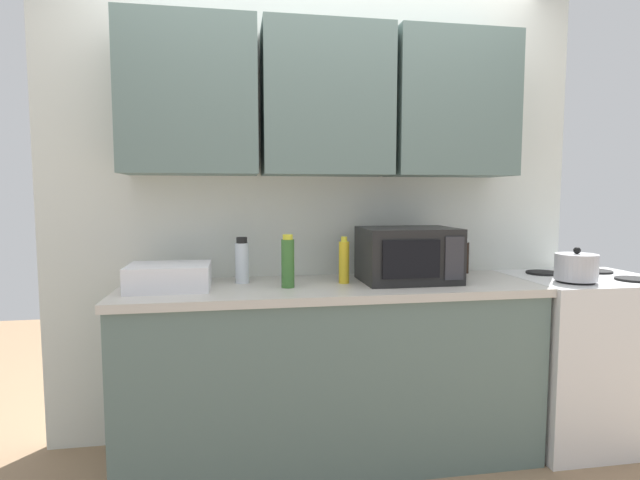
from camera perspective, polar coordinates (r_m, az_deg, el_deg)
wall_back_with_cabinets at (r=2.72m, az=0.31°, el=9.86°), size 2.95×0.38×2.60m
counter_run at (r=2.63m, az=1.22°, el=-14.73°), size 2.08×0.63×0.90m
stove_range at (r=3.19m, az=27.84°, el=-11.73°), size 0.76×0.64×0.91m
kettle at (r=2.88m, az=27.30°, el=-2.75°), size 0.21×0.21×0.17m
microwave at (r=2.62m, az=10.03°, el=-1.67°), size 0.48×0.37×0.28m
dish_rack at (r=2.48m, az=-16.87°, el=-4.05°), size 0.38×0.30×0.12m
bottle_yellow_mustard at (r=2.53m, az=2.76°, el=-2.48°), size 0.05×0.05×0.24m
bottle_green_oil at (r=2.41m, az=-3.71°, el=-2.53°), size 0.06×0.06×0.26m
bottle_soy_dark at (r=2.97m, az=16.19°, el=-1.85°), size 0.05×0.05×0.20m
bottle_clear_tall at (r=2.56m, az=-8.92°, el=-2.41°), size 0.07×0.07×0.24m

